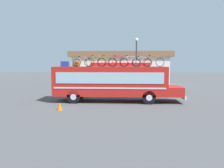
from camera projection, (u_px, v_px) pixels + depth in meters
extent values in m
plane|color=#4C4C4F|center=(110.00, 101.00, 18.79)|extent=(120.00, 120.00, 0.00)
cube|color=red|center=(110.00, 81.00, 18.63)|extent=(9.31, 2.57, 2.40)
cube|color=red|center=(173.00, 91.00, 18.37)|extent=(1.30, 2.36, 0.76)
cube|color=#99B7C6|center=(109.00, 78.00, 17.31)|extent=(8.56, 0.04, 0.89)
cube|color=#99B7C6|center=(111.00, 76.00, 19.89)|extent=(8.56, 0.04, 0.89)
cube|color=silver|center=(109.00, 88.00, 17.38)|extent=(8.94, 0.03, 0.12)
cube|color=silver|center=(111.00, 85.00, 19.97)|extent=(8.94, 0.03, 0.12)
cube|color=silver|center=(182.00, 96.00, 18.37)|extent=(0.16, 2.44, 0.24)
cylinder|color=black|center=(149.00, 98.00, 17.41)|extent=(1.07, 0.28, 1.07)
cylinder|color=silver|center=(149.00, 98.00, 17.41)|extent=(0.48, 0.30, 0.48)
cylinder|color=black|center=(146.00, 94.00, 19.68)|extent=(1.07, 0.28, 1.07)
cylinder|color=silver|center=(146.00, 94.00, 19.68)|extent=(0.48, 0.30, 0.48)
cylinder|color=black|center=(74.00, 97.00, 17.79)|extent=(1.07, 0.28, 1.07)
cylinder|color=silver|center=(74.00, 97.00, 17.79)|extent=(0.48, 0.30, 0.48)
cylinder|color=black|center=(80.00, 93.00, 20.06)|extent=(1.07, 0.28, 1.07)
cylinder|color=silver|center=(80.00, 93.00, 20.06)|extent=(0.48, 0.30, 0.48)
cube|color=#193899|center=(65.00, 64.00, 18.44)|extent=(0.62, 0.40, 0.44)
cube|color=olive|center=(76.00, 64.00, 18.98)|extent=(0.58, 0.48, 0.46)
torus|color=black|center=(77.00, 63.00, 18.49)|extent=(0.66, 0.04, 0.66)
torus|color=black|center=(88.00, 63.00, 18.42)|extent=(0.66, 0.04, 0.66)
cylinder|color=orange|center=(80.00, 60.00, 18.44)|extent=(0.19, 0.04, 0.47)
cylinder|color=orange|center=(84.00, 60.00, 18.43)|extent=(0.45, 0.04, 0.45)
cylinder|color=orange|center=(83.00, 57.00, 18.41)|extent=(0.59, 0.04, 0.07)
cylinder|color=orange|center=(79.00, 63.00, 18.47)|extent=(0.37, 0.03, 0.05)
cylinder|color=orange|center=(78.00, 60.00, 18.46)|extent=(0.24, 0.03, 0.49)
cylinder|color=orange|center=(87.00, 60.00, 18.41)|extent=(0.21, 0.03, 0.46)
cylinder|color=silver|center=(86.00, 57.00, 18.39)|extent=(0.03, 0.44, 0.03)
ellipsoid|color=black|center=(79.00, 56.00, 18.42)|extent=(0.20, 0.08, 0.06)
torus|color=black|center=(90.00, 62.00, 18.93)|extent=(0.74, 0.04, 0.74)
torus|color=black|center=(102.00, 62.00, 18.87)|extent=(0.74, 0.04, 0.74)
cylinder|color=#B2B20C|center=(94.00, 59.00, 18.89)|extent=(0.20, 0.04, 0.53)
cylinder|color=#B2B20C|center=(97.00, 59.00, 18.87)|extent=(0.49, 0.04, 0.51)
cylinder|color=#B2B20C|center=(96.00, 56.00, 18.85)|extent=(0.63, 0.04, 0.07)
cylinder|color=#B2B20C|center=(92.00, 62.00, 18.92)|extent=(0.40, 0.03, 0.05)
cylinder|color=#B2B20C|center=(91.00, 59.00, 18.90)|extent=(0.26, 0.03, 0.55)
cylinder|color=#B2B20C|center=(101.00, 59.00, 18.85)|extent=(0.22, 0.03, 0.52)
cylinder|color=silver|center=(100.00, 56.00, 18.83)|extent=(0.03, 0.44, 0.03)
ellipsoid|color=black|center=(93.00, 55.00, 18.86)|extent=(0.20, 0.08, 0.06)
torus|color=black|center=(101.00, 62.00, 18.85)|extent=(0.72, 0.04, 0.72)
torus|color=black|center=(113.00, 62.00, 18.79)|extent=(0.72, 0.04, 0.72)
cylinder|color=#B2B20C|center=(105.00, 59.00, 18.81)|extent=(0.19, 0.04, 0.52)
cylinder|color=#B2B20C|center=(108.00, 59.00, 18.79)|extent=(0.46, 0.04, 0.50)
cylinder|color=#B2B20C|center=(107.00, 56.00, 18.77)|extent=(0.59, 0.04, 0.07)
cylinder|color=#B2B20C|center=(104.00, 62.00, 18.84)|extent=(0.38, 0.03, 0.05)
cylinder|color=#B2B20C|center=(103.00, 59.00, 18.82)|extent=(0.24, 0.03, 0.54)
cylinder|color=#B2B20C|center=(112.00, 59.00, 18.77)|extent=(0.21, 0.03, 0.50)
cylinder|color=silver|center=(111.00, 56.00, 18.75)|extent=(0.03, 0.44, 0.03)
ellipsoid|color=black|center=(104.00, 56.00, 18.79)|extent=(0.20, 0.08, 0.06)
torus|color=black|center=(112.00, 62.00, 18.55)|extent=(0.72, 0.04, 0.72)
torus|color=black|center=(124.00, 62.00, 18.48)|extent=(0.72, 0.04, 0.72)
cylinder|color=red|center=(116.00, 59.00, 18.50)|extent=(0.20, 0.04, 0.51)
cylinder|color=red|center=(119.00, 59.00, 18.48)|extent=(0.49, 0.04, 0.49)
cylinder|color=red|center=(118.00, 56.00, 18.46)|extent=(0.64, 0.04, 0.07)
cylinder|color=red|center=(114.00, 62.00, 18.53)|extent=(0.40, 0.03, 0.05)
cylinder|color=red|center=(113.00, 59.00, 18.52)|extent=(0.26, 0.03, 0.53)
cylinder|color=red|center=(123.00, 59.00, 18.46)|extent=(0.22, 0.03, 0.50)
cylinder|color=silver|center=(122.00, 56.00, 18.44)|extent=(0.03, 0.44, 0.03)
ellipsoid|color=black|center=(115.00, 56.00, 18.48)|extent=(0.20, 0.08, 0.06)
torus|color=black|center=(124.00, 62.00, 18.03)|extent=(0.70, 0.04, 0.70)
torus|color=black|center=(137.00, 62.00, 17.96)|extent=(0.70, 0.04, 0.70)
cylinder|color=white|center=(128.00, 59.00, 17.98)|extent=(0.20, 0.04, 0.50)
cylinder|color=white|center=(132.00, 59.00, 17.96)|extent=(0.49, 0.04, 0.48)
cylinder|color=white|center=(131.00, 56.00, 17.95)|extent=(0.64, 0.04, 0.07)
cylinder|color=white|center=(126.00, 62.00, 18.01)|extent=(0.40, 0.03, 0.05)
cylinder|color=white|center=(125.00, 59.00, 18.00)|extent=(0.26, 0.03, 0.52)
cylinder|color=white|center=(136.00, 60.00, 17.94)|extent=(0.22, 0.03, 0.49)
cylinder|color=silver|center=(134.00, 56.00, 17.92)|extent=(0.03, 0.44, 0.03)
ellipsoid|color=black|center=(127.00, 56.00, 17.96)|extent=(0.20, 0.08, 0.06)
torus|color=black|center=(136.00, 63.00, 18.33)|extent=(0.66, 0.04, 0.66)
torus|color=black|center=(148.00, 63.00, 18.27)|extent=(0.66, 0.04, 0.66)
cylinder|color=white|center=(140.00, 60.00, 18.29)|extent=(0.19, 0.04, 0.47)
cylinder|color=white|center=(143.00, 60.00, 18.27)|extent=(0.46, 0.04, 0.45)
cylinder|color=white|center=(142.00, 57.00, 18.26)|extent=(0.60, 0.04, 0.07)
cylinder|color=white|center=(138.00, 63.00, 18.32)|extent=(0.38, 0.03, 0.05)
cylinder|color=white|center=(137.00, 60.00, 18.30)|extent=(0.24, 0.03, 0.49)
cylinder|color=white|center=(147.00, 60.00, 18.25)|extent=(0.21, 0.03, 0.46)
cylinder|color=silver|center=(146.00, 57.00, 18.23)|extent=(0.03, 0.44, 0.03)
ellipsoid|color=black|center=(139.00, 56.00, 18.27)|extent=(0.20, 0.08, 0.06)
torus|color=black|center=(147.00, 62.00, 18.60)|extent=(0.73, 0.04, 0.73)
torus|color=black|center=(160.00, 62.00, 18.53)|extent=(0.73, 0.04, 0.73)
cylinder|color=orange|center=(151.00, 59.00, 18.55)|extent=(0.21, 0.04, 0.52)
cylinder|color=orange|center=(155.00, 59.00, 18.53)|extent=(0.51, 0.04, 0.50)
cylinder|color=orange|center=(154.00, 56.00, 18.51)|extent=(0.66, 0.04, 0.07)
cylinder|color=orange|center=(149.00, 62.00, 18.58)|extent=(0.42, 0.03, 0.05)
cylinder|color=orange|center=(148.00, 59.00, 18.57)|extent=(0.27, 0.03, 0.54)
cylinder|color=orange|center=(159.00, 59.00, 18.51)|extent=(0.23, 0.03, 0.51)
cylinder|color=silver|center=(158.00, 56.00, 18.49)|extent=(0.03, 0.44, 0.03)
ellipsoid|color=black|center=(150.00, 56.00, 18.53)|extent=(0.20, 0.08, 0.06)
cube|color=silver|center=(121.00, 71.00, 33.13)|extent=(13.40, 6.32, 4.13)
cube|color=brown|center=(121.00, 55.00, 32.90)|extent=(14.47, 6.82, 0.78)
cube|color=red|center=(120.00, 65.00, 29.81)|extent=(8.04, 0.16, 0.70)
cone|color=orange|center=(60.00, 106.00, 15.22)|extent=(0.38, 0.38, 0.52)
cylinder|color=#38383D|center=(136.00, 68.00, 23.04)|extent=(0.14, 0.14, 5.56)
sphere|color=#F2EDCC|center=(137.00, 40.00, 22.77)|extent=(0.37, 0.37, 0.37)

